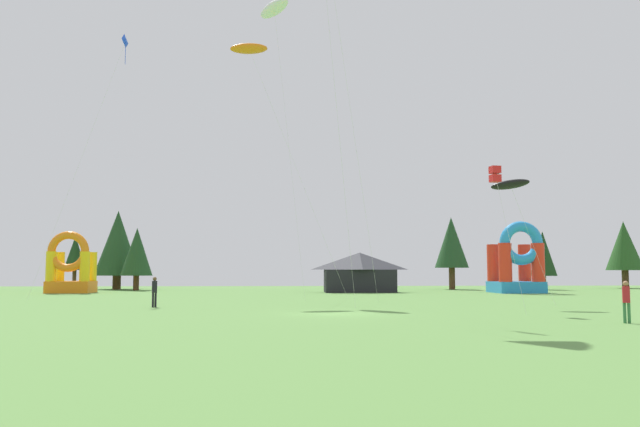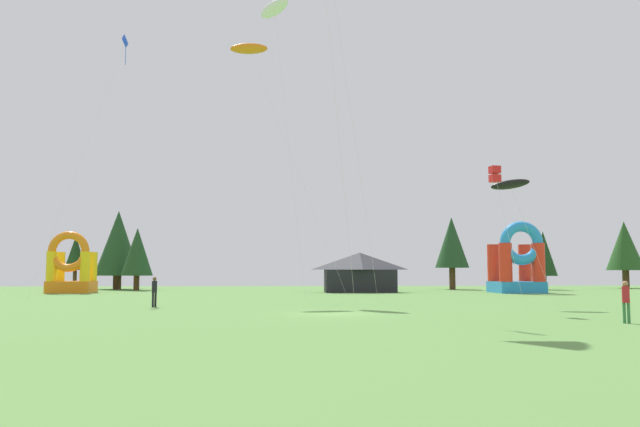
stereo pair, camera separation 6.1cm
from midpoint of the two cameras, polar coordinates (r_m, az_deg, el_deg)
The scene contains 17 objects.
ground_plane at distance 34.46m, azimuth 1.38°, elevation -8.75°, with size 120.00×120.00×0.00m, color #5B8C42.
kite_red_box at distance 37.82m, azimuth 15.06°, elevation 3.31°, with size 0.75×3.27×8.08m.
kite_blue_diamond at distance 58.08m, azimuth -16.60°, elevation 13.88°, with size 6.09×4.15×21.63m.
kite_white_parafoil at distance 56.56m, azimuth -3.98°, elevation 17.41°, with size 4.06×5.22×24.54m.
kite_orange_parafoil at distance 52.61m, azimuth -6.16°, elevation 14.10°, with size 9.65×4.43×20.14m.
kite_black_parafoil at distance 43.11m, azimuth 16.30°, elevation 2.45°, with size 3.82×1.45×8.22m.
person_midfield at distance 41.79m, azimuth -14.21°, elevation -6.42°, with size 0.45×0.45×1.86m.
person_left_edge at distance 31.26m, azimuth 25.18°, elevation -6.69°, with size 0.41×0.41×1.82m.
inflatable_orange_dome at distance 70.15m, azimuth -20.89°, elevation -4.67°, with size 4.24×3.51×6.14m.
inflatable_yellow_castle at distance 68.76m, azimuth 16.86°, elevation -4.42°, with size 4.61×4.86×7.11m.
festival_tent at distance 67.58m, azimuth 3.53°, elevation -5.15°, with size 7.16×3.72×4.08m.
tree_row_1 at distance 82.37m, azimuth -20.53°, elevation -3.26°, with size 2.49×2.49×6.37m.
tree_row_2 at distance 81.45m, azimuth -17.19°, elevation -2.50°, with size 5.32×5.32×9.35m.
tree_row_3 at distance 76.81m, azimuth -15.64°, elevation -3.25°, with size 3.57×3.57×7.05m.
tree_row_4 at distance 79.29m, azimuth 11.45°, elevation -2.53°, with size 4.00×4.00×8.56m.
tree_row_5 at distance 80.52m, azimuth 18.93°, elevation -3.34°, with size 3.07×3.07×6.80m.
tree_row_6 at distance 90.73m, azimuth 25.06°, elevation -2.59°, with size 4.55×4.55×8.41m.
Camera 2 is at (-2.90, -34.26, 2.28)m, focal length 36.67 mm.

